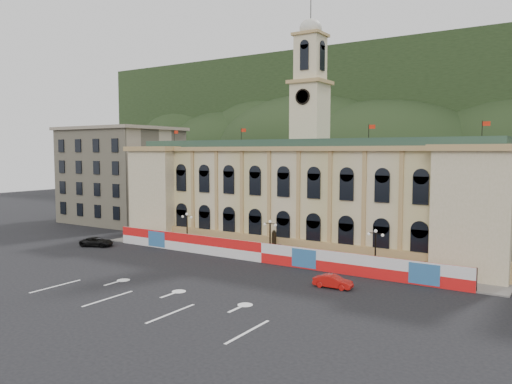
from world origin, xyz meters
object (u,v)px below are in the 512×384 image
Objects in this scene: red_sedan at (333,281)px; black_suv at (97,242)px; lamp_center at (270,236)px; statue at (274,249)px.

red_sedan is 38.45m from black_suv.
lamp_center reaches higher than red_sedan.
lamp_center is (0.00, -1.00, 1.89)m from statue.
statue is at bearing 50.43° from red_sedan.
statue is 0.91× the size of red_sedan.
lamp_center is 0.97× the size of black_suv.
statue is at bearing -96.95° from black_suv.
red_sedan is at bearing -114.95° from black_suv.
black_suv is at bearing -164.50° from statue.
black_suv is at bearing 83.70° from red_sedan.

